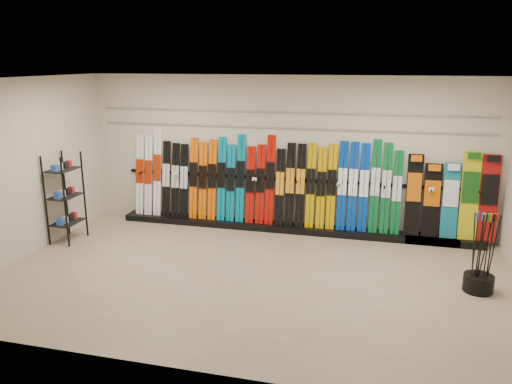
# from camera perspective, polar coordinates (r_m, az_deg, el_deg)

# --- Properties ---
(floor) EXTENTS (8.00, 8.00, 0.00)m
(floor) POSITION_cam_1_polar(r_m,az_deg,el_deg) (7.86, -0.40, -9.70)
(floor) COLOR tan
(floor) RESTS_ON ground
(back_wall) EXTENTS (8.00, 0.00, 8.00)m
(back_wall) POSITION_cam_1_polar(r_m,az_deg,el_deg) (9.75, 3.29, 4.39)
(back_wall) COLOR beige
(back_wall) RESTS_ON floor
(left_wall) EXTENTS (0.00, 5.00, 5.00)m
(left_wall) POSITION_cam_1_polar(r_m,az_deg,el_deg) (9.20, -25.33, 2.35)
(left_wall) COLOR beige
(left_wall) RESTS_ON floor
(ceiling) EXTENTS (8.00, 8.00, 0.00)m
(ceiling) POSITION_cam_1_polar(r_m,az_deg,el_deg) (7.16, -0.44, 12.73)
(ceiling) COLOR silver
(ceiling) RESTS_ON back_wall
(ski_rack_base) EXTENTS (8.00, 0.40, 0.12)m
(ski_rack_base) POSITION_cam_1_polar(r_m,az_deg,el_deg) (9.87, 4.21, -4.15)
(ski_rack_base) COLOR black
(ski_rack_base) RESTS_ON floor
(skis) EXTENTS (5.37, 0.29, 1.81)m
(skis) POSITION_cam_1_polar(r_m,az_deg,el_deg) (9.82, 0.55, 1.08)
(skis) COLOR white
(skis) RESTS_ON ski_rack_base
(snowboards) EXTENTS (1.57, 0.24, 1.59)m
(snowboards) POSITION_cam_1_polar(r_m,az_deg,el_deg) (9.67, 21.53, -0.63)
(snowboards) COLOR black
(snowboards) RESTS_ON ski_rack_base
(accessory_rack) EXTENTS (0.40, 0.60, 1.64)m
(accessory_rack) POSITION_cam_1_polar(r_m,az_deg,el_deg) (9.79, -20.97, -0.62)
(accessory_rack) COLOR black
(accessory_rack) RESTS_ON floor
(pole_bin) EXTENTS (0.43, 0.43, 0.25)m
(pole_bin) POSITION_cam_1_polar(r_m,az_deg,el_deg) (8.05, 24.06, -9.49)
(pole_bin) COLOR black
(pole_bin) RESTS_ON floor
(ski_poles) EXTENTS (0.35, 0.28, 1.18)m
(ski_poles) POSITION_cam_1_polar(r_m,az_deg,el_deg) (7.84, 24.44, -6.33)
(ski_poles) COLOR black
(ski_poles) RESTS_ON pole_bin
(slatwall_rail_0) EXTENTS (7.60, 0.02, 0.03)m
(slatwall_rail_0) POSITION_cam_1_polar(r_m,az_deg,el_deg) (9.65, 3.31, 7.29)
(slatwall_rail_0) COLOR gray
(slatwall_rail_0) RESTS_ON back_wall
(slatwall_rail_1) EXTENTS (7.60, 0.02, 0.03)m
(slatwall_rail_1) POSITION_cam_1_polar(r_m,az_deg,el_deg) (9.62, 3.34, 9.06)
(slatwall_rail_1) COLOR gray
(slatwall_rail_1) RESTS_ON back_wall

